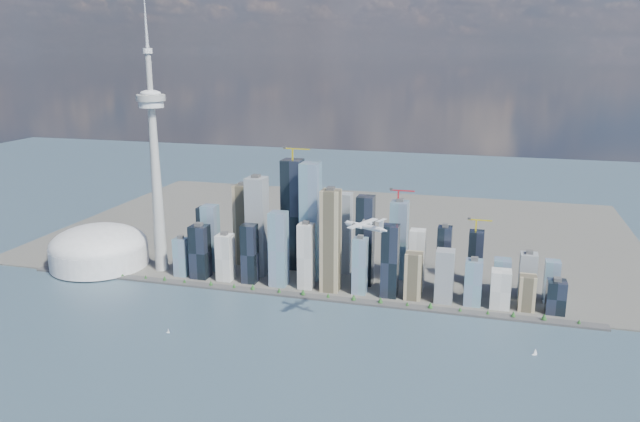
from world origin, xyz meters
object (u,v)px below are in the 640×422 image
(needle_tower, at_px, (155,158))
(sailboat_west, at_px, (168,331))
(airplane, at_px, (365,226))
(sailboat_east, at_px, (535,353))
(dome_stadium, at_px, (99,249))

(needle_tower, height_order, sailboat_west, needle_tower)
(needle_tower, bearing_deg, airplane, -23.28)
(airplane, relative_size, sailboat_west, 9.02)
(needle_tower, relative_size, sailboat_east, 50.74)
(sailboat_west, bearing_deg, sailboat_east, 11.41)
(needle_tower, relative_size, sailboat_west, 66.26)
(dome_stadium, xyz_separation_m, airplane, (605.09, -190.11, 146.40))
(sailboat_west, bearing_deg, airplane, 15.33)
(sailboat_east, bearing_deg, dome_stadium, 154.04)
(needle_tower, xyz_separation_m, sailboat_west, (157.11, -263.21, -233.17))
(dome_stadium, distance_m, sailboat_west, 392.10)
(needle_tower, bearing_deg, dome_stadium, -175.91)
(airplane, xyz_separation_m, sailboat_east, (260.63, 13.40, -182.36))
(airplane, bearing_deg, sailboat_west, -145.21)
(airplane, relative_size, sailboat_east, 6.90)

